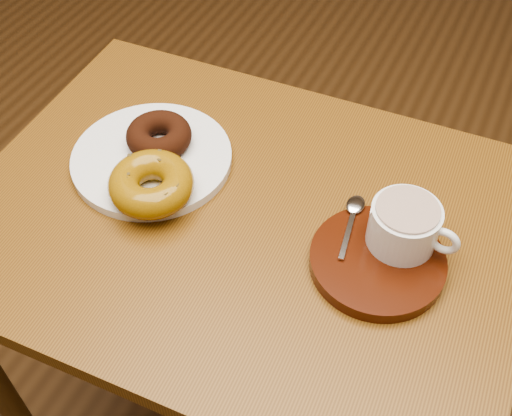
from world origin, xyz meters
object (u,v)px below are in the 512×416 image
at_px(cafe_table, 244,263).
at_px(donut_plate, 152,158).
at_px(saucer, 377,261).
at_px(coffee_cup, 405,225).

height_order(cafe_table, donut_plate, donut_plate).
bearing_deg(cafe_table, donut_plate, 166.62).
height_order(saucer, coffee_cup, coffee_cup).
xyz_separation_m(cafe_table, donut_plate, (-0.16, 0.03, 0.12)).
distance_m(saucer, coffee_cup, 0.06).
height_order(cafe_table, saucer, saucer).
bearing_deg(cafe_table, saucer, -3.91).
xyz_separation_m(donut_plate, coffee_cup, (0.36, -0.00, 0.04)).
relative_size(cafe_table, coffee_cup, 6.72).
xyz_separation_m(cafe_table, coffee_cup, (0.20, 0.03, 0.16)).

